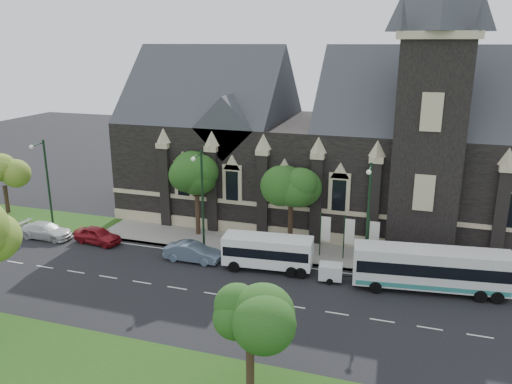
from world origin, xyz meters
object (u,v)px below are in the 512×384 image
at_px(banner_flag_left, 324,231).
at_px(banner_flag_center, 348,234).
at_px(tree_park_east, 254,313).
at_px(street_lamp_mid, 201,196).
at_px(tour_coach, 431,269).
at_px(car_far_white, 46,231).
at_px(street_lamp_near, 368,212).
at_px(tree_walk_left, 199,177).
at_px(shuttle_bus, 268,251).
at_px(sedan, 192,252).
at_px(car_far_red, 97,235).
at_px(tree_walk_right, 294,184).
at_px(box_trailer, 331,272).
at_px(tree_walk_far, 5,172).
at_px(banner_flag_right, 372,237).
at_px(street_lamp_far, 46,180).

distance_m(banner_flag_left, banner_flag_center, 2.00).
bearing_deg(tree_park_east, street_lamp_mid, 121.79).
xyz_separation_m(tour_coach, car_far_white, (-34.18, -0.06, -1.04)).
bearing_deg(tour_coach, street_lamp_near, 154.33).
bearing_deg(tree_walk_left, tree_park_east, -59.13).
distance_m(shuttle_bus, sedan, 6.55).
bearing_deg(car_far_red, street_lamp_near, -80.64).
bearing_deg(tree_walk_right, banner_flag_left, -29.10).
bearing_deg(car_far_red, box_trailer, -86.48).
height_order(tree_park_east, box_trailer, tree_park_east).
relative_size(tree_walk_far, banner_flag_center, 1.57).
bearing_deg(sedan, tour_coach, -88.97).
bearing_deg(tour_coach, banner_flag_right, 135.35).
height_order(tree_walk_left, shuttle_bus, tree_walk_left).
bearing_deg(banner_flag_right, tree_walk_left, 173.96).
bearing_deg(banner_flag_right, tree_park_east, -102.65).
bearing_deg(tree_walk_left, tree_walk_right, 0.06).
relative_size(tree_walk_left, tree_walk_far, 1.22).
bearing_deg(car_far_white, street_lamp_far, 22.54).
bearing_deg(box_trailer, banner_flag_center, 75.13).
bearing_deg(sedan, street_lamp_near, -81.75).
bearing_deg(street_lamp_mid, tree_walk_far, 172.63).
bearing_deg(box_trailer, car_far_red, 170.37).
xyz_separation_m(box_trailer, car_far_red, (-21.61, 1.06, -0.01)).
xyz_separation_m(street_lamp_mid, banner_flag_left, (10.29, 1.91, -2.73)).
xyz_separation_m(tour_coach, sedan, (-18.92, -0.53, -0.99)).
bearing_deg(banner_flag_center, tree_park_east, -96.57).
bearing_deg(car_far_white, tree_walk_far, 59.76).
xyz_separation_m(banner_flag_left, shuttle_bus, (-3.80, -3.68, -0.78)).
height_order(tree_park_east, banner_flag_center, tree_park_east).
height_order(street_lamp_mid, tour_coach, street_lamp_mid).
bearing_deg(tree_walk_left, banner_flag_left, -8.02).
xyz_separation_m(street_lamp_far, banner_flag_center, (28.29, 1.91, -2.73)).
bearing_deg(banner_flag_right, car_far_red, -172.55).
xyz_separation_m(tree_walk_right, tour_coach, (11.71, -5.26, -4.04)).
xyz_separation_m(banner_flag_right, box_trailer, (-2.60, -4.23, -1.61)).
bearing_deg(street_lamp_far, banner_flag_center, 3.86).
relative_size(banner_flag_left, sedan, 0.84).
bearing_deg(street_lamp_mid, banner_flag_center, 8.82).
distance_m(tree_walk_right, banner_flag_left, 4.92).
bearing_deg(box_trailer, car_far_white, 171.87).
bearing_deg(shuttle_bus, tree_walk_right, 77.06).
relative_size(banner_flag_right, car_far_white, 0.79).
bearing_deg(shuttle_bus, banner_flag_left, 38.81).
height_order(street_lamp_far, tour_coach, street_lamp_far).
relative_size(banner_flag_center, tour_coach, 0.35).
xyz_separation_m(banner_flag_center, banner_flag_right, (2.00, 0.00, 0.00)).
distance_m(banner_flag_left, shuttle_bus, 5.35).
height_order(tree_park_east, banner_flag_right, tree_park_east).
xyz_separation_m(tree_walk_far, street_lamp_near, (37.82, -3.08, 0.49)).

